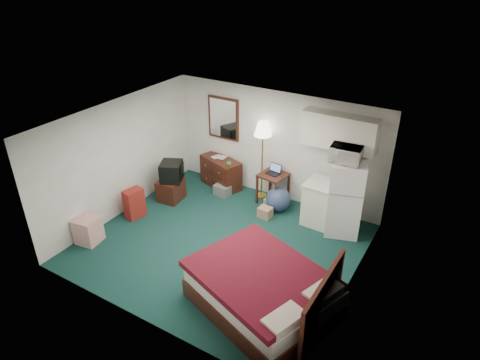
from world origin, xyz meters
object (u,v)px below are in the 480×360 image
Objects in this scene: desk at (273,188)px; bed at (263,290)px; fridge at (345,198)px; tv_stand at (171,190)px; suitcase at (134,203)px; dresser at (221,172)px; kitchen_counter at (326,205)px; floor_lamp at (262,160)px.

desk reaches higher than bed.
tv_stand is (-3.78, -0.80, -0.54)m from fridge.
desk reaches higher than suitcase.
fridge is (3.15, -0.34, 0.43)m from dresser.
bed is at bearing -57.92° from desk.
dresser is 2.78m from kitchen_counter.
desk is 3.27m from bed.
bed is at bearing -61.23° from floor_lamp.
bed is (0.02, -2.76, -0.12)m from kitchen_counter.
tv_stand is (-2.05, -1.09, -0.11)m from desk.
fridge is at bearing -11.08° from floor_lamp.
tv_stand is at bearing -144.60° from floor_lamp.
bed reaches higher than tv_stand.
floor_lamp is 2.95m from suitcase.
floor_lamp is 2.01× the size of kitchen_counter.
dresser is 1.30m from tv_stand.
kitchen_counter reaches higher than dresser.
kitchen_counter is at bearing 37.61° from suitcase.
kitchen_counter reaches higher than suitcase.
floor_lamp reaches higher than tv_stand.
bed is (2.78, -3.03, -0.02)m from dresser.
bed reaches higher than suitcase.
suitcase is (-3.59, -1.83, -0.13)m from kitchen_counter.
kitchen_counter is at bearing -1.77° from desk.
fridge reaches higher than bed.
suitcase is at bearing -173.63° from fridge.
bed is 3.89m from tv_stand.
dresser is 1.43m from desk.
tv_stand is at bearing -163.52° from kitchen_counter.
dresser is 1.22m from floor_lamp.
kitchen_counter is at bearing -11.49° from floor_lamp.
floor_lamp is 1.78m from kitchen_counter.
tv_stand is at bearing -99.85° from dresser.
kitchen_counter is 4.03m from suitcase.
desk is (0.35, -0.12, -0.56)m from floor_lamp.
fridge is at bearing 6.05° from tv_stand.
fridge is at bearing -7.16° from kitchen_counter.
floor_lamp is at bearing 59.36° from suitcase.
bed is at bearing -28.61° from dresser.
floor_lamp is 0.67m from desk.
dresser is at bearing -176.28° from floor_lamp.
dresser is at bearing 79.13° from suitcase.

